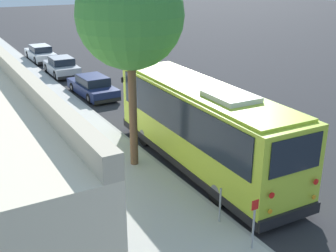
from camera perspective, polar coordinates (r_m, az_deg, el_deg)
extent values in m
plane|color=#28282B|center=(17.61, 4.39, -4.01)|extent=(160.00, 160.00, 0.00)
cube|color=#B2AFA8|center=(15.80, -8.70, -6.92)|extent=(80.00, 4.47, 0.15)
cube|color=#9D9A94|center=(16.64, -1.28, -5.19)|extent=(80.00, 0.14, 0.15)
cube|color=#ADC633|center=(16.06, 4.51, 0.11)|extent=(9.85, 2.61, 2.86)
cube|color=black|center=(16.55, 4.39, -4.07)|extent=(9.90, 2.66, 0.28)
cube|color=black|center=(15.85, 4.57, 2.24)|extent=(9.06, 2.67, 1.37)
cube|color=black|center=(20.00, -3.02, 6.14)|extent=(0.09, 2.04, 1.44)
cube|color=black|center=(12.25, 17.01, -3.78)|extent=(0.08, 1.87, 1.09)
cube|color=black|center=(19.85, -3.06, 8.00)|extent=(0.09, 1.68, 0.22)
cube|color=#ADC633|center=(15.61, 4.66, 5.18)|extent=(9.25, 2.38, 0.10)
cube|color=silver|center=(14.19, 8.46, 3.96)|extent=(1.84, 1.37, 0.20)
cube|color=black|center=(20.57, -2.95, 1.09)|extent=(0.17, 2.35, 0.36)
cube|color=black|center=(13.14, 16.18, -11.71)|extent=(0.17, 2.35, 0.36)
cylinder|color=red|center=(12.11, 13.87, -9.12)|extent=(0.04, 0.18, 0.18)
cylinder|color=orange|center=(12.37, 13.67, -11.19)|extent=(0.03, 0.14, 0.14)
cylinder|color=red|center=(13.20, 19.41, -7.15)|extent=(0.04, 0.18, 0.18)
cylinder|color=orange|center=(13.43, 19.15, -9.10)|extent=(0.03, 0.14, 0.14)
cube|color=white|center=(20.26, -5.02, 1.24)|extent=(0.05, 0.32, 0.18)
cube|color=white|center=(20.87, -1.08, 1.91)|extent=(0.05, 0.32, 0.18)
cube|color=black|center=(19.14, -6.22, 6.24)|extent=(0.06, 0.10, 0.24)
cylinder|color=black|center=(18.41, -3.08, -1.13)|extent=(1.03, 0.33, 1.02)
cylinder|color=slate|center=(18.41, -3.08, -1.13)|extent=(0.47, 0.33, 0.46)
cylinder|color=black|center=(19.29, 2.36, -0.09)|extent=(1.03, 0.33, 1.02)
cylinder|color=slate|center=(19.29, 2.36, -0.09)|extent=(0.47, 0.33, 0.46)
cylinder|color=black|center=(13.97, 6.91, -8.68)|extent=(1.03, 0.33, 1.02)
cylinder|color=slate|center=(13.97, 6.91, -8.68)|extent=(0.47, 0.33, 0.46)
cylinder|color=black|center=(15.11, 13.28, -6.75)|extent=(1.03, 0.33, 1.02)
cylinder|color=slate|center=(15.11, 13.28, -6.75)|extent=(0.47, 0.33, 0.46)
cube|color=#19234C|center=(26.15, -10.17, 5.03)|extent=(4.52, 1.83, 0.60)
cube|color=black|center=(25.91, -10.15, 6.12)|extent=(2.16, 1.53, 0.48)
cube|color=#19234C|center=(25.85, -10.18, 6.64)|extent=(2.08, 1.49, 0.05)
cube|color=black|center=(28.25, -11.87, 5.64)|extent=(0.13, 1.64, 0.20)
cube|color=black|center=(24.19, -8.14, 3.39)|extent=(0.13, 1.64, 0.20)
cylinder|color=black|center=(27.22, -12.78, 5.13)|extent=(0.61, 0.22, 0.60)
cylinder|color=slate|center=(27.22, -12.78, 5.13)|extent=(0.28, 0.23, 0.27)
cylinder|color=black|center=(27.73, -9.77, 5.62)|extent=(0.61, 0.22, 0.60)
cylinder|color=slate|center=(27.73, -9.77, 5.62)|extent=(0.28, 0.23, 0.27)
cylinder|color=black|center=(24.66, -10.59, 3.69)|extent=(0.61, 0.22, 0.60)
cylinder|color=slate|center=(24.66, -10.59, 3.69)|extent=(0.28, 0.23, 0.27)
cylinder|color=black|center=(25.22, -7.33, 4.26)|extent=(0.61, 0.22, 0.60)
cylinder|color=slate|center=(25.22, -7.33, 4.26)|extent=(0.28, 0.23, 0.27)
cube|color=#A8AAAF|center=(31.91, -14.21, 7.60)|extent=(4.10, 1.79, 0.65)
cube|color=black|center=(31.69, -14.25, 8.56)|extent=(1.95, 1.52, 0.48)
cube|color=#A8AAAF|center=(31.64, -14.28, 8.98)|extent=(1.87, 1.48, 0.05)
cube|color=black|center=(33.91, -15.10, 7.86)|extent=(0.11, 1.67, 0.20)
cube|color=black|center=(30.02, -13.13, 6.45)|extent=(0.11, 1.67, 0.20)
cylinder|color=black|center=(32.99, -16.11, 7.54)|extent=(0.67, 0.21, 0.67)
cylinder|color=slate|center=(32.99, -16.11, 7.54)|extent=(0.31, 0.22, 0.30)
cylinder|color=black|center=(33.35, -13.46, 7.92)|extent=(0.67, 0.21, 0.67)
cylinder|color=slate|center=(33.35, -13.46, 7.92)|extent=(0.31, 0.22, 0.30)
cylinder|color=black|center=(30.54, -14.97, 6.66)|extent=(0.67, 0.21, 0.67)
cylinder|color=slate|center=(30.54, -14.97, 6.66)|extent=(0.31, 0.22, 0.30)
cylinder|color=black|center=(30.94, -12.14, 7.07)|extent=(0.67, 0.21, 0.67)
cylinder|color=slate|center=(30.94, -12.14, 7.07)|extent=(0.31, 0.22, 0.30)
cube|color=silver|center=(37.45, -16.87, 9.19)|extent=(4.39, 1.70, 0.65)
cube|color=black|center=(37.24, -16.92, 10.02)|extent=(2.08, 1.45, 0.48)
cube|color=silver|center=(37.20, -16.96, 10.38)|extent=(2.00, 1.41, 0.05)
cube|color=black|center=(39.61, -17.64, 9.35)|extent=(0.10, 1.60, 0.20)
cube|color=black|center=(35.39, -15.94, 8.29)|extent=(0.10, 1.60, 0.20)
cylinder|color=black|center=(38.64, -18.45, 9.11)|extent=(0.67, 0.21, 0.67)
cylinder|color=slate|center=(38.64, -18.45, 9.11)|extent=(0.30, 0.22, 0.30)
cylinder|color=black|center=(38.97, -16.28, 9.43)|extent=(0.67, 0.21, 0.67)
cylinder|color=slate|center=(38.97, -16.28, 9.43)|extent=(0.30, 0.22, 0.30)
cylinder|color=black|center=(36.00, -17.46, 8.44)|extent=(0.67, 0.21, 0.67)
cylinder|color=slate|center=(36.00, -17.46, 8.44)|extent=(0.30, 0.22, 0.30)
cylinder|color=black|center=(36.35, -15.15, 8.78)|extent=(0.67, 0.21, 0.67)
cylinder|color=slate|center=(36.35, -15.15, 8.78)|extent=(0.30, 0.22, 0.30)
cylinder|color=brown|center=(15.76, -4.77, 2.02)|extent=(0.30, 0.30, 4.32)
sphere|color=#387A33|center=(15.03, -5.17, 14.72)|extent=(3.79, 3.79, 3.79)
cylinder|color=gray|center=(11.82, 11.46, -13.53)|extent=(0.06, 0.06, 1.21)
cube|color=red|center=(11.43, 11.72, -10.43)|extent=(0.02, 0.22, 0.28)
cylinder|color=gray|center=(12.80, 7.06, -10.59)|extent=(0.06, 0.06, 1.12)
cube|color=#BAAD93|center=(13.45, -21.73, 8.73)|extent=(17.06, 0.30, 0.40)
cube|color=silver|center=(17.93, 14.76, -4.19)|extent=(2.40, 0.14, 0.01)
cube|color=silver|center=(22.24, 4.09, 1.33)|extent=(2.40, 0.14, 0.01)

